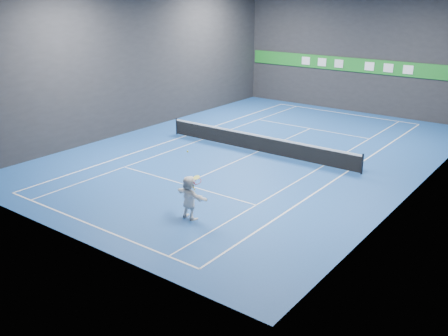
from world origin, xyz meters
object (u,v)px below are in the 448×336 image
Objects in this scene: player at (189,197)px; tennis_racket at (197,182)px; tennis_ball at (187,152)px; tennis_net at (258,143)px.

player is 0.82m from tennis_racket.
player is at bearing -42.32° from tennis_ball.
tennis_ball is at bearing -34.22° from player.
tennis_racket reaches higher than tennis_net.
tennis_ball reaches higher than player.
player is at bearing -172.79° from tennis_racket.
tennis_net is 18.32× the size of tennis_racket.
tennis_ball is 0.01× the size of tennis_net.
tennis_net is (-2.69, 9.10, -0.37)m from player.
player is at bearing -73.54° from tennis_net.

